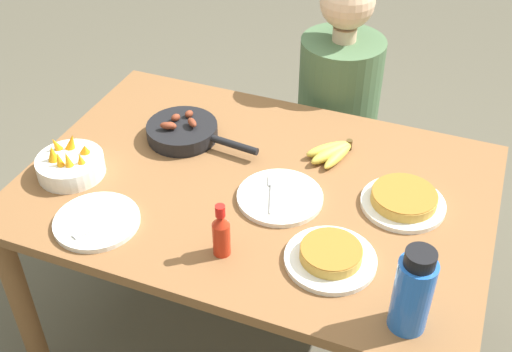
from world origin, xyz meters
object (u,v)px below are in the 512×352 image
(empty_plate_near_front, at_px, (280,197))
(water_bottle, at_px, (413,292))
(frittata_plate_side, at_px, (331,256))
(hot_sauce_bottle, at_px, (221,233))
(frittata_plate_center, at_px, (404,200))
(skillet, at_px, (184,131))
(fruit_bowl_mango, at_px, (70,164))
(empty_plate_far_left, at_px, (97,221))
(person_figure, at_px, (335,138))
(banana_bunch, at_px, (333,152))

(empty_plate_near_front, height_order, water_bottle, water_bottle)
(frittata_plate_side, height_order, hot_sauce_bottle, hot_sauce_bottle)
(frittata_plate_center, bearing_deg, hot_sauce_bottle, -138.49)
(frittata_plate_side, bearing_deg, skillet, 148.88)
(skillet, distance_m, fruit_bowl_mango, 0.38)
(water_bottle, bearing_deg, empty_plate_far_left, 177.74)
(frittata_plate_side, bearing_deg, person_figure, 103.90)
(skillet, xyz_separation_m, fruit_bowl_mango, (-0.24, -0.30, 0.01))
(banana_bunch, height_order, skillet, skillet)
(skillet, height_order, frittata_plate_center, skillet)
(banana_bunch, relative_size, hot_sauce_bottle, 1.05)
(frittata_plate_center, height_order, empty_plate_near_front, frittata_plate_center)
(water_bottle, bearing_deg, frittata_plate_side, 149.78)
(frittata_plate_center, xyz_separation_m, hot_sauce_bottle, (-0.42, -0.37, 0.05))
(person_figure, bearing_deg, empty_plate_near_front, -88.74)
(frittata_plate_center, bearing_deg, skillet, 174.18)
(banana_bunch, distance_m, frittata_plate_side, 0.47)
(water_bottle, bearing_deg, banana_bunch, 121.00)
(empty_plate_near_front, relative_size, water_bottle, 1.07)
(water_bottle, bearing_deg, person_figure, 113.40)
(frittata_plate_center, height_order, frittata_plate_side, same)
(skillet, bearing_deg, person_figure, 60.90)
(empty_plate_far_left, bearing_deg, skillet, 84.84)
(banana_bunch, height_order, empty_plate_far_left, banana_bunch)
(skillet, xyz_separation_m, hot_sauce_bottle, (0.33, -0.44, 0.04))
(frittata_plate_side, relative_size, water_bottle, 1.03)
(frittata_plate_side, relative_size, fruit_bowl_mango, 1.19)
(skillet, height_order, water_bottle, water_bottle)
(frittata_plate_center, distance_m, fruit_bowl_mango, 1.01)
(empty_plate_far_left, height_order, hot_sauce_bottle, hot_sauce_bottle)
(water_bottle, height_order, person_figure, person_figure)
(frittata_plate_center, bearing_deg, empty_plate_far_left, -153.66)
(banana_bunch, height_order, empty_plate_near_front, banana_bunch)
(skillet, bearing_deg, hot_sauce_bottle, -46.66)
(frittata_plate_center, height_order, hot_sauce_bottle, hot_sauce_bottle)
(frittata_plate_center, bearing_deg, banana_bunch, 148.86)
(empty_plate_near_front, height_order, hot_sauce_bottle, hot_sauce_bottle)
(hot_sauce_bottle, bearing_deg, person_figure, 86.85)
(banana_bunch, xyz_separation_m, person_figure, (-0.10, 0.46, -0.27))
(fruit_bowl_mango, bearing_deg, person_figure, 53.22)
(skillet, height_order, hot_sauce_bottle, hot_sauce_bottle)
(person_figure, bearing_deg, empty_plate_far_left, -113.04)
(banana_bunch, relative_size, empty_plate_far_left, 0.71)
(skillet, bearing_deg, banana_bunch, 15.59)
(banana_bunch, distance_m, frittata_plate_center, 0.30)
(fruit_bowl_mango, bearing_deg, banana_bunch, 27.25)
(frittata_plate_center, distance_m, empty_plate_far_left, 0.88)
(frittata_plate_center, xyz_separation_m, fruit_bowl_mango, (-0.99, -0.22, 0.01))
(empty_plate_near_front, distance_m, empty_plate_far_left, 0.53)
(empty_plate_far_left, relative_size, hot_sauce_bottle, 1.48)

